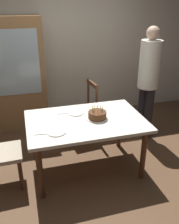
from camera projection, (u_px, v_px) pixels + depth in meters
name	position (u px, v px, depth m)	size (l,w,h in m)	color
ground	(86.00, 167.00, 3.41)	(6.40, 6.40, 0.00)	brown
back_wall	(59.00, 49.00, 4.47)	(6.40, 0.10, 2.60)	beige
dining_table	(86.00, 126.00, 3.13)	(1.48, 0.99, 0.74)	silver
birthday_cake	(97.00, 115.00, 3.10)	(0.28, 0.28, 0.17)	silver
plate_near_celebrant	(56.00, 132.00, 2.80)	(0.22, 0.22, 0.01)	white
plate_far_side	(76.00, 113.00, 3.27)	(0.22, 0.22, 0.01)	white
fork_near_celebrant	(42.00, 134.00, 2.76)	(0.18, 0.02, 0.01)	silver
fork_far_side	(64.00, 114.00, 3.25)	(0.18, 0.02, 0.01)	silver
chair_spindle_back	(83.00, 112.00, 3.97)	(0.48, 0.48, 0.95)	#56331E
person_guest	(149.00, 77.00, 3.78)	(0.32, 0.32, 1.78)	#262328
china_cabinet	(12.00, 75.00, 4.15)	(1.10, 0.45, 1.90)	#9E7042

